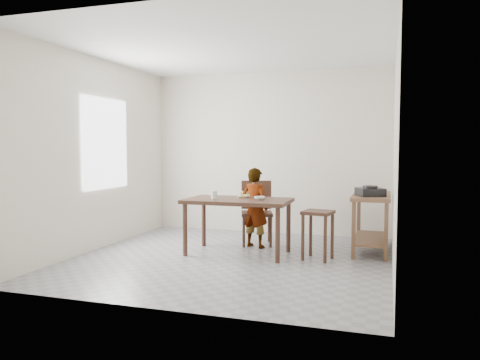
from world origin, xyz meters
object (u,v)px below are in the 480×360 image
(stool, at_px, (318,235))
(dining_chair, at_px, (257,213))
(dining_table, at_px, (238,226))
(prep_counter, at_px, (371,223))
(child, at_px, (255,208))

(stool, bearing_deg, dining_chair, 146.94)
(dining_table, relative_size, prep_counter, 1.17)
(child, relative_size, stool, 1.82)
(prep_counter, xyz_separation_m, stool, (-0.64, -0.69, -0.08))
(child, bearing_deg, dining_table, 95.30)
(dining_table, bearing_deg, dining_chair, 82.67)
(dining_table, distance_m, child, 0.53)
(dining_table, distance_m, stool, 1.08)
(child, xyz_separation_m, dining_chair, (-0.02, 0.18, -0.11))
(prep_counter, relative_size, child, 1.04)
(child, distance_m, stool, 1.11)
(prep_counter, distance_m, child, 1.64)
(prep_counter, bearing_deg, dining_table, -157.85)
(prep_counter, bearing_deg, child, -172.25)
(dining_chair, distance_m, stool, 1.20)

